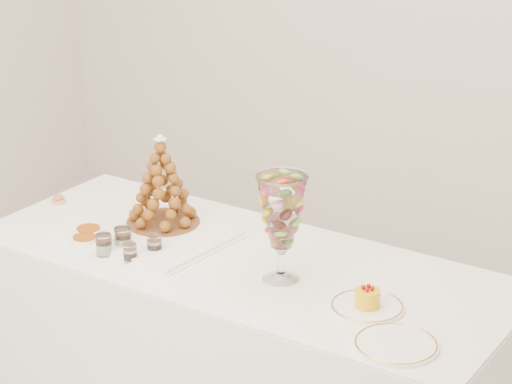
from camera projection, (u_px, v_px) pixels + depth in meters
The scene contains 15 objects.
buffet_table at pixel (241, 351), 3.51m from camera, with size 1.91×0.80×0.72m.
lace_tray at pixel (149, 233), 3.57m from camera, with size 0.56×0.42×0.02m, color white.
macaron_vase at pixel (282, 213), 3.16m from camera, with size 0.16×0.16×0.35m.
cake_plate at pixel (367, 307), 3.05m from camera, with size 0.23×0.23×0.01m, color white.
spare_plate at pixel (396, 345), 2.83m from camera, with size 0.24×0.24×0.01m, color white.
pink_tart at pixel (58, 200), 3.85m from camera, with size 0.05×0.05×0.03m.
verrine_a at pixel (121, 236), 3.48m from camera, with size 0.05×0.05×0.06m, color white.
verrine_b at pixel (123, 239), 3.44m from camera, with size 0.06×0.06×0.08m, color white.
verrine_c at pixel (154, 244), 3.41m from camera, with size 0.05×0.05×0.07m, color white.
verrine_d at pixel (104, 245), 3.40m from camera, with size 0.05×0.05×0.07m, color white.
verrine_e at pixel (130, 253), 3.35m from camera, with size 0.05×0.05×0.06m, color white.
ramekin_back at pixel (89, 232), 3.55m from camera, with size 0.09×0.09×0.03m, color white.
ramekin_front at pixel (85, 241), 3.48m from camera, with size 0.09×0.09×0.03m, color white.
croquembouche at pixel (162, 181), 3.57m from camera, with size 0.27×0.27×0.33m.
mousse_cake at pixel (367, 298), 3.03m from camera, with size 0.08×0.08×0.07m.
Camera 1 is at (1.79, -2.45, 2.15)m, focal length 70.00 mm.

